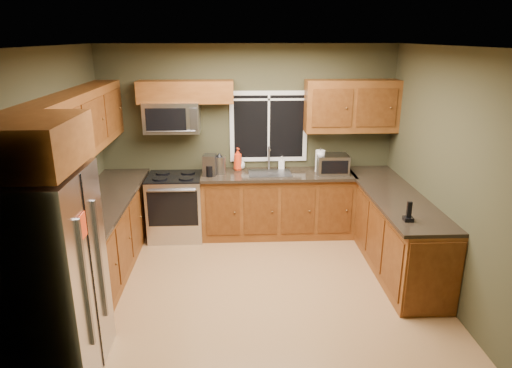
{
  "coord_description": "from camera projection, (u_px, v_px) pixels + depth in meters",
  "views": [
    {
      "loc": [
        -0.19,
        -4.7,
        2.8
      ],
      "look_at": [
        0.05,
        0.35,
        1.15
      ],
      "focal_mm": 32.0,
      "sensor_mm": 36.0,
      "label": 1
    }
  ],
  "objects": [
    {
      "name": "floor",
      "position": [
        253.0,
        286.0,
        5.34
      ],
      "size": [
        4.2,
        4.2,
        0.0
      ],
      "primitive_type": "plane",
      "color": "#9C7044",
      "rests_on": "ground"
    },
    {
      "name": "ceiling",
      "position": [
        253.0,
        46.0,
        4.5
      ],
      "size": [
        4.2,
        4.2,
        0.0
      ],
      "primitive_type": "plane",
      "rotation": [
        3.14,
        0.0,
        0.0
      ],
      "color": "white",
      "rests_on": "back_wall"
    },
    {
      "name": "back_wall",
      "position": [
        248.0,
        140.0,
        6.63
      ],
      "size": [
        4.2,
        0.0,
        4.2
      ],
      "primitive_type": "plane",
      "rotation": [
        1.57,
        0.0,
        0.0
      ],
      "color": "#383722",
      "rests_on": "ground"
    },
    {
      "name": "front_wall",
      "position": [
        263.0,
        251.0,
        3.21
      ],
      "size": [
        4.2,
        0.0,
        4.2
      ],
      "primitive_type": "plane",
      "rotation": [
        -1.57,
        0.0,
        0.0
      ],
      "color": "#383722",
      "rests_on": "ground"
    },
    {
      "name": "left_wall",
      "position": [
        55.0,
        179.0,
        4.83
      ],
      "size": [
        0.0,
        3.6,
        3.6
      ],
      "primitive_type": "plane",
      "rotation": [
        1.57,
        0.0,
        1.57
      ],
      "color": "#383722",
      "rests_on": "ground"
    },
    {
      "name": "right_wall",
      "position": [
        443.0,
        174.0,
        5.01
      ],
      "size": [
        0.0,
        3.6,
        3.6
      ],
      "primitive_type": "plane",
      "rotation": [
        1.57,
        0.0,
        -1.57
      ],
      "color": "#383722",
      "rests_on": "ground"
    },
    {
      "name": "window",
      "position": [
        269.0,
        126.0,
        6.56
      ],
      "size": [
        1.12,
        0.03,
        1.02
      ],
      "color": "white",
      "rests_on": "back_wall"
    },
    {
      "name": "base_cabinets_left",
      "position": [
        105.0,
        237.0,
        5.57
      ],
      "size": [
        0.6,
        2.65,
        0.9
      ],
      "primitive_type": "cube",
      "color": "brown",
      "rests_on": "ground"
    },
    {
      "name": "countertop_left",
      "position": [
        103.0,
        201.0,
        5.43
      ],
      "size": [
        0.65,
        2.65,
        0.04
      ],
      "primitive_type": "cube",
      "color": "black",
      "rests_on": "base_cabinets_left"
    },
    {
      "name": "base_cabinets_back",
      "position": [
        277.0,
        205.0,
        6.64
      ],
      "size": [
        2.17,
        0.6,
        0.9
      ],
      "primitive_type": "cube",
      "color": "brown",
      "rests_on": "ground"
    },
    {
      "name": "countertop_back",
      "position": [
        278.0,
        175.0,
        6.47
      ],
      "size": [
        2.17,
        0.65,
        0.04
      ],
      "primitive_type": "cube",
      "color": "black",
      "rests_on": "base_cabinets_back"
    },
    {
      "name": "base_cabinets_peninsula",
      "position": [
        393.0,
        230.0,
        5.8
      ],
      "size": [
        0.6,
        2.52,
        0.9
      ],
      "color": "brown",
      "rests_on": "ground"
    },
    {
      "name": "countertop_peninsula",
      "position": [
        394.0,
        195.0,
        5.66
      ],
      "size": [
        0.65,
        2.5,
        0.04
      ],
      "primitive_type": "cube",
      "color": "black",
      "rests_on": "base_cabinets_peninsula"
    },
    {
      "name": "upper_cabinets_left",
      "position": [
        80.0,
        123.0,
        5.13
      ],
      "size": [
        0.33,
        2.65,
        0.72
      ],
      "primitive_type": "cube",
      "color": "brown",
      "rests_on": "left_wall"
    },
    {
      "name": "upper_cabinets_back_left",
      "position": [
        186.0,
        92.0,
        6.21
      ],
      "size": [
        1.3,
        0.33,
        0.3
      ],
      "primitive_type": "cube",
      "color": "brown",
      "rests_on": "back_wall"
    },
    {
      "name": "upper_cabinets_back_right",
      "position": [
        351.0,
        106.0,
        6.38
      ],
      "size": [
        1.3,
        0.33,
        0.72
      ],
      "primitive_type": "cube",
      "color": "brown",
      "rests_on": "back_wall"
    },
    {
      "name": "upper_cabinet_over_fridge",
      "position": [
        27.0,
        144.0,
        3.4
      ],
      "size": [
        0.72,
        0.9,
        0.38
      ],
      "primitive_type": "cube",
      "color": "brown",
      "rests_on": "left_wall"
    },
    {
      "name": "refrigerator",
      "position": [
        48.0,
        278.0,
        3.75
      ],
      "size": [
        0.74,
        0.9,
        1.8
      ],
      "color": "#B7B7BC",
      "rests_on": "ground"
    },
    {
      "name": "range",
      "position": [
        176.0,
        206.0,
        6.54
      ],
      "size": [
        0.76,
        0.69,
        0.94
      ],
      "color": "#B7B7BC",
      "rests_on": "ground"
    },
    {
      "name": "microwave",
      "position": [
        172.0,
        117.0,
        6.28
      ],
      "size": [
        0.76,
        0.41,
        0.42
      ],
      "color": "#B7B7BC",
      "rests_on": "back_wall"
    },
    {
      "name": "sink",
      "position": [
        270.0,
        172.0,
        6.48
      ],
      "size": [
        0.6,
        0.42,
        0.36
      ],
      "color": "slate",
      "rests_on": "countertop_back"
    },
    {
      "name": "toaster_oven",
      "position": [
        332.0,
        164.0,
        6.42
      ],
      "size": [
        0.44,
        0.34,
        0.27
      ],
      "color": "#B7B7BC",
      "rests_on": "countertop_back"
    },
    {
      "name": "coffee_maker",
      "position": [
        210.0,
        166.0,
        6.34
      ],
      "size": [
        0.2,
        0.25,
        0.29
      ],
      "color": "slate",
      "rests_on": "countertop_back"
    },
    {
      "name": "kettle",
      "position": [
        220.0,
        164.0,
        6.42
      ],
      "size": [
        0.22,
        0.22,
        0.3
      ],
      "color": "#B7B7BC",
      "rests_on": "countertop_back"
    },
    {
      "name": "paper_towel_roll",
      "position": [
        320.0,
        161.0,
        6.5
      ],
      "size": [
        0.14,
        0.14,
        0.35
      ],
      "color": "white",
      "rests_on": "countertop_back"
    },
    {
      "name": "soap_bottle_a",
      "position": [
        238.0,
        159.0,
        6.58
      ],
      "size": [
        0.16,
        0.16,
        0.33
      ],
      "primitive_type": "imported",
      "rotation": [
        0.0,
        0.0,
        0.33
      ],
      "color": "#EF3C16",
      "rests_on": "countertop_back"
    },
    {
      "name": "soap_bottle_b",
      "position": [
        282.0,
        163.0,
        6.66
      ],
      "size": [
        0.1,
        0.1,
        0.19
      ],
      "primitive_type": "imported",
      "rotation": [
        0.0,
        0.0,
        -0.19
      ],
      "color": "white",
      "rests_on": "countertop_back"
    },
    {
      "name": "soap_bottle_c",
      "position": [
        240.0,
        163.0,
        6.63
      ],
      "size": [
        0.19,
        0.19,
        0.19
      ],
      "primitive_type": "imported",
      "rotation": [
        0.0,
        0.0,
        -0.35
      ],
      "color": "white",
      "rests_on": "countertop_back"
    },
    {
      "name": "cordless_phone",
      "position": [
        409.0,
        215.0,
        4.78
      ],
      "size": [
        0.1,
        0.1,
        0.21
      ],
      "color": "black",
      "rests_on": "countertop_peninsula"
    }
  ]
}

